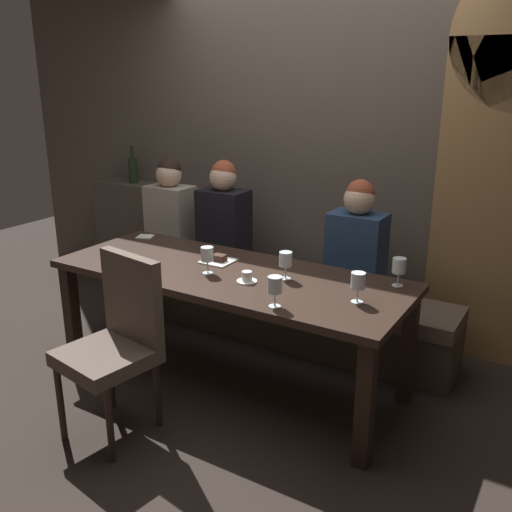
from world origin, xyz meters
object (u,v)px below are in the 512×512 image
object	(u,v)px
chair_near_side	(117,335)
wine_bottle_dark_red	(133,169)
dining_table	(229,285)
banquette_bench	(283,310)
diner_bearded	(224,219)
diner_redhead	(171,212)
espresso_cup	(247,278)
diner_far_end	(357,243)
dessert_plate	(219,260)
wine_glass_end_right	(275,286)
wine_glass_center_front	(207,255)
wine_glass_far_right	(399,267)
wine_glass_far_left	(358,281)
wine_glass_near_right	(286,260)

from	to	relation	value
chair_near_side	wine_bottle_dark_red	bearing A→B (deg)	130.20
dining_table	banquette_bench	xyz separation A→B (m)	(0.00, 0.70, -0.42)
diner_bearded	diner_redhead	bearing A→B (deg)	179.40
dining_table	diner_bearded	size ratio (longest dim) A/B	2.64
espresso_cup	diner_far_end	bearing A→B (deg)	65.56
diner_bearded	espresso_cup	world-z (taller)	diner_bearded
chair_near_side	dessert_plate	distance (m)	0.86
dining_table	wine_glass_end_right	world-z (taller)	wine_glass_end_right
dining_table	wine_glass_center_front	bearing A→B (deg)	-133.93
wine_glass_center_front	diner_bearded	bearing A→B (deg)	118.24
banquette_bench	chair_near_side	distance (m)	1.48
banquette_bench	wine_glass_far_right	bearing A→B (deg)	-23.05
wine_glass_end_right	wine_glass_far_left	bearing A→B (deg)	39.12
wine_glass_far_right	diner_redhead	bearing A→B (deg)	168.10
wine_glass_center_front	dessert_plate	size ratio (longest dim) A/B	0.86
chair_near_side	diner_redhead	world-z (taller)	diner_redhead
diner_redhead	wine_glass_far_left	world-z (taller)	diner_redhead
diner_redhead	wine_glass_end_right	size ratio (longest dim) A/B	4.94
diner_far_end	wine_glass_far_right	xyz separation A→B (m)	(0.40, -0.39, 0.03)
banquette_bench	diner_far_end	world-z (taller)	diner_far_end
chair_near_side	diner_bearded	world-z (taller)	diner_bearded
wine_glass_near_right	dessert_plate	world-z (taller)	wine_glass_near_right
diner_bearded	wine_glass_far_left	bearing A→B (deg)	-29.04
diner_redhead	wine_glass_end_right	world-z (taller)	diner_redhead
banquette_bench	espresso_cup	bearing A→B (deg)	-76.43
chair_near_side	diner_bearded	size ratio (longest dim) A/B	1.18
wine_glass_near_right	wine_glass_far_right	xyz separation A→B (m)	(0.60, 0.23, -0.00)
banquette_bench	espresso_cup	distance (m)	0.98
banquette_bench	wine_glass_far_left	bearing A→B (deg)	-41.54
banquette_bench	wine_glass_center_front	bearing A→B (deg)	-96.36
dessert_plate	banquette_bench	bearing A→B (deg)	75.30
dining_table	chair_near_side	bearing A→B (deg)	-107.57
diner_bearded	wine_glass_end_right	xyz separation A→B (m)	(1.02, -1.03, 0.01)
dining_table	espresso_cup	distance (m)	0.24
banquette_bench	wine_glass_near_right	bearing A→B (deg)	-60.67
wine_bottle_dark_red	espresso_cup	xyz separation A→B (m)	(1.90, -1.12, -0.30)
diner_redhead	wine_glass_far_left	xyz separation A→B (m)	(1.88, -0.76, 0.02)
wine_glass_near_right	wine_glass_end_right	xyz separation A→B (m)	(0.15, -0.39, -0.00)
wine_glass_far_right	wine_glass_center_front	bearing A→B (deg)	-159.62
banquette_bench	wine_glass_far_left	xyz separation A→B (m)	(0.85, -0.75, 0.63)
wine_glass_far_left	espresso_cup	size ratio (longest dim) A/B	1.37
chair_near_side	espresso_cup	bearing A→B (deg)	56.18
diner_far_end	wine_glass_near_right	world-z (taller)	diner_far_end
diner_bearded	wine_bottle_dark_red	xyz separation A→B (m)	(-1.19, 0.32, 0.23)
wine_bottle_dark_red	wine_glass_far_right	size ratio (longest dim) A/B	1.99
dining_table	wine_bottle_dark_red	xyz separation A→B (m)	(-1.71, 1.03, 0.42)
diner_redhead	dessert_plate	bearing A→B (deg)	-34.18
diner_redhead	espresso_cup	xyz separation A→B (m)	(1.23, -0.81, -0.07)
diner_redhead	banquette_bench	bearing A→B (deg)	-0.73
wine_glass_center_front	dining_table	bearing A→B (deg)	46.07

